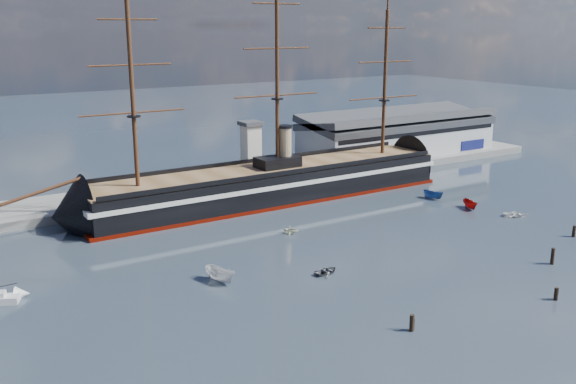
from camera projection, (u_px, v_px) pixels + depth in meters
ground at (315, 222)px, 134.90m from camera, size 600.00×600.00×0.00m
quay at (269, 182)px, 169.54m from camera, size 180.00×18.00×2.00m
warehouse at (398, 134)px, 195.52m from camera, size 63.00×21.00×11.60m
quay_tower at (251, 150)px, 161.01m from camera, size 5.00×5.00×15.00m
warship at (264, 184)px, 149.83m from camera, size 112.95×17.01×53.94m
motorboat_a at (220, 282)px, 103.37m from camera, size 7.99×4.71×3.01m
motorboat_b at (327, 274)px, 106.87m from camera, size 1.55×2.97×1.32m
motorboat_c at (470, 209)px, 144.42m from camera, size 6.60×4.25×2.48m
motorboat_d at (291, 234)px, 127.29m from camera, size 5.47×5.02×1.91m
motorboat_e at (515, 217)px, 138.60m from camera, size 2.96×3.24×1.47m
motorboat_f at (433, 199)px, 152.82m from camera, size 6.50×3.72×2.45m
piling_near_left at (411, 331)px, 86.85m from camera, size 0.64×0.64×3.07m
piling_near_mid at (555, 300)px, 96.61m from camera, size 0.64×0.64×2.70m
piling_near_right at (552, 264)px, 111.07m from camera, size 0.64×0.64×3.67m
piling_far_right at (573, 237)px, 125.44m from camera, size 0.64×0.64×2.96m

